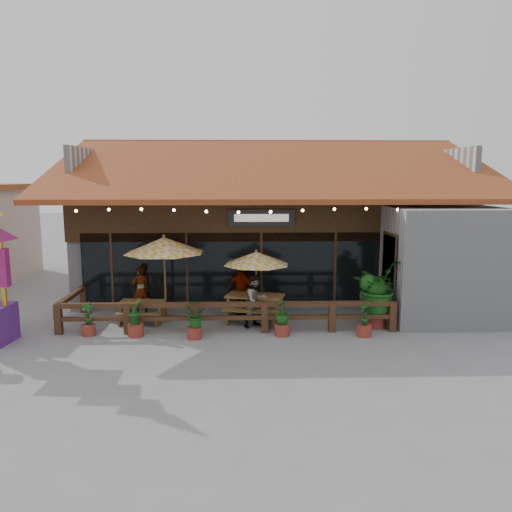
{
  "coord_description": "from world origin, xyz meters",
  "views": [
    {
      "loc": [
        -1.19,
        -14.67,
        4.53
      ],
      "look_at": [
        -0.69,
        1.5,
        1.97
      ],
      "focal_mm": 35.0,
      "sensor_mm": 36.0,
      "label": 1
    }
  ],
  "objects_px": {
    "picnic_table_right": "(255,303)",
    "tropical_plant": "(377,288)",
    "umbrella_left": "(164,246)",
    "picnic_table_left": "(142,308)",
    "umbrella_right": "(256,259)"
  },
  "relations": [
    {
      "from": "picnic_table_right",
      "to": "tropical_plant",
      "type": "xyz_separation_m",
      "value": [
        3.68,
        -0.72,
        0.62
      ]
    },
    {
      "from": "umbrella_left",
      "to": "picnic_table_right",
      "type": "height_order",
      "value": "umbrella_left"
    },
    {
      "from": "umbrella_left",
      "to": "picnic_table_left",
      "type": "distance_m",
      "value": 2.08
    },
    {
      "from": "umbrella_left",
      "to": "picnic_table_right",
      "type": "xyz_separation_m",
      "value": [
        2.86,
        -0.31,
        -1.82
      ]
    },
    {
      "from": "umbrella_left",
      "to": "tropical_plant",
      "type": "distance_m",
      "value": 6.73
    },
    {
      "from": "picnic_table_right",
      "to": "tropical_plant",
      "type": "height_order",
      "value": "tropical_plant"
    },
    {
      "from": "picnic_table_left",
      "to": "picnic_table_right",
      "type": "bearing_deg",
      "value": -0.3
    },
    {
      "from": "picnic_table_left",
      "to": "picnic_table_right",
      "type": "height_order",
      "value": "picnic_table_right"
    },
    {
      "from": "picnic_table_right",
      "to": "tropical_plant",
      "type": "relative_size",
      "value": 1.01
    },
    {
      "from": "umbrella_left",
      "to": "tropical_plant",
      "type": "xyz_separation_m",
      "value": [
        6.54,
        -1.02,
        -1.19
      ]
    },
    {
      "from": "umbrella_right",
      "to": "tropical_plant",
      "type": "bearing_deg",
      "value": -14.24
    },
    {
      "from": "picnic_table_left",
      "to": "tropical_plant",
      "type": "bearing_deg",
      "value": -5.79
    },
    {
      "from": "umbrella_left",
      "to": "umbrella_right",
      "type": "distance_m",
      "value": 2.94
    },
    {
      "from": "umbrella_left",
      "to": "umbrella_right",
      "type": "xyz_separation_m",
      "value": [
        2.9,
        -0.1,
        -0.41
      ]
    },
    {
      "from": "picnic_table_left",
      "to": "picnic_table_right",
      "type": "xyz_separation_m",
      "value": [
        3.55,
        -0.02,
        0.13
      ]
    }
  ]
}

